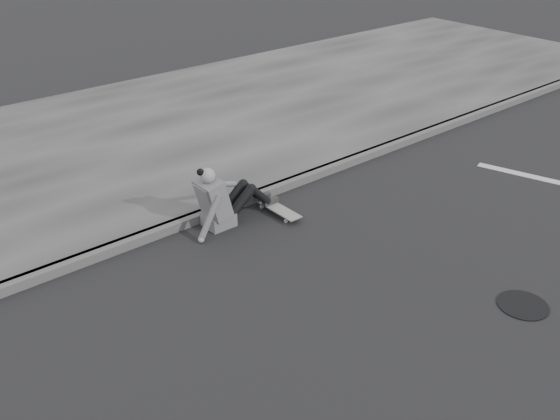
# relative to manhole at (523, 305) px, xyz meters

# --- Properties ---
(ground) EXTENTS (80.00, 80.00, 0.00)m
(ground) POSITION_rel_manhole_xyz_m (-1.13, 1.20, -0.01)
(ground) COLOR black
(ground) RESTS_ON ground
(curb) EXTENTS (24.00, 0.16, 0.12)m
(curb) POSITION_rel_manhole_xyz_m (-1.13, 3.78, 0.05)
(curb) COLOR #4A4A4A
(curb) RESTS_ON ground
(sidewalk) EXTENTS (24.00, 6.00, 0.12)m
(sidewalk) POSITION_rel_manhole_xyz_m (-1.13, 6.80, 0.05)
(sidewalk) COLOR #3B3B3B
(sidewalk) RESTS_ON ground
(manhole) EXTENTS (0.54, 0.54, 0.01)m
(manhole) POSITION_rel_manhole_xyz_m (0.00, 0.00, 0.00)
(manhole) COLOR black
(manhole) RESTS_ON ground
(skateboard) EXTENTS (0.20, 0.78, 0.09)m
(skateboard) POSITION_rel_manhole_xyz_m (-0.72, 3.26, 0.07)
(skateboard) COLOR #A3A39E
(skateboard) RESTS_ON ground
(seated_woman) EXTENTS (1.38, 0.46, 0.88)m
(seated_woman) POSITION_rel_manhole_xyz_m (-1.46, 3.51, 0.35)
(seated_woman) COLOR #5A5A5C
(seated_woman) RESTS_ON ground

